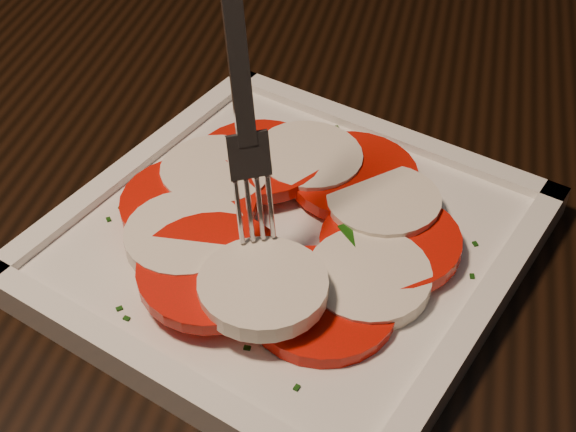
# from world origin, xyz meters

# --- Properties ---
(table) EXTENTS (1.27, 0.90, 0.75)m
(table) POSITION_xyz_m (0.17, 0.08, 0.65)
(table) COLOR black
(table) RESTS_ON ground
(chair) EXTENTS (0.50, 0.50, 0.93)m
(chair) POSITION_xyz_m (0.29, 0.83, 0.53)
(chair) COLOR black
(chair) RESTS_ON ground
(plate) EXTENTS (0.31, 0.31, 0.01)m
(plate) POSITION_xyz_m (0.26, 0.05, 0.76)
(plate) COLOR white
(plate) RESTS_ON table
(caprese_salad) EXTENTS (0.22, 0.22, 0.03)m
(caprese_salad) POSITION_xyz_m (0.26, 0.05, 0.78)
(caprese_salad) COLOR red
(caprese_salad) RESTS_ON plate
(fork) EXTENTS (0.06, 0.07, 0.19)m
(fork) POSITION_xyz_m (0.24, 0.05, 0.88)
(fork) COLOR white
(fork) RESTS_ON caprese_salad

